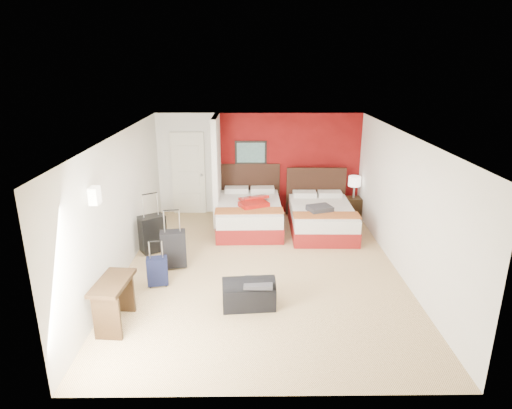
{
  "coord_description": "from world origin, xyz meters",
  "views": [
    {
      "loc": [
        -0.19,
        -7.35,
        3.7
      ],
      "look_at": [
        -0.1,
        0.8,
        1.0
      ],
      "focal_mm": 30.69,
      "sensor_mm": 36.0,
      "label": 1
    }
  ],
  "objects_px": {
    "red_suitcase_open": "(254,201)",
    "suitcase_black": "(153,235)",
    "suitcase_navy": "(158,273)",
    "bed_left": "(249,215)",
    "duffel_bag": "(249,295)",
    "suitcase_charcoal": "(174,250)",
    "desk": "(114,303)",
    "bed_right": "(321,219)",
    "table_lamp": "(354,187)",
    "nightstand": "(353,208)"
  },
  "relations": [
    {
      "from": "suitcase_navy",
      "to": "desk",
      "type": "xyz_separation_m",
      "value": [
        -0.38,
        -1.17,
        0.11
      ]
    },
    {
      "from": "table_lamp",
      "to": "bed_right",
      "type": "bearing_deg",
      "value": -134.75
    },
    {
      "from": "nightstand",
      "to": "suitcase_navy",
      "type": "height_order",
      "value": "nightstand"
    },
    {
      "from": "suitcase_charcoal",
      "to": "bed_right",
      "type": "bearing_deg",
      "value": 20.21
    },
    {
      "from": "duffel_bag",
      "to": "bed_left",
      "type": "bearing_deg",
      "value": 85.34
    },
    {
      "from": "bed_right",
      "to": "duffel_bag",
      "type": "height_order",
      "value": "bed_right"
    },
    {
      "from": "suitcase_black",
      "to": "suitcase_charcoal",
      "type": "xyz_separation_m",
      "value": [
        0.53,
        -0.69,
        -0.03
      ]
    },
    {
      "from": "bed_right",
      "to": "red_suitcase_open",
      "type": "xyz_separation_m",
      "value": [
        -1.53,
        0.15,
        0.37
      ]
    },
    {
      "from": "red_suitcase_open",
      "to": "suitcase_navy",
      "type": "relative_size",
      "value": 1.72
    },
    {
      "from": "suitcase_charcoal",
      "to": "desk",
      "type": "height_order",
      "value": "desk"
    },
    {
      "from": "bed_right",
      "to": "table_lamp",
      "type": "bearing_deg",
      "value": 46.21
    },
    {
      "from": "red_suitcase_open",
      "to": "table_lamp",
      "type": "height_order",
      "value": "table_lamp"
    },
    {
      "from": "nightstand",
      "to": "suitcase_charcoal",
      "type": "bearing_deg",
      "value": -149.78
    },
    {
      "from": "bed_left",
      "to": "nightstand",
      "type": "relative_size",
      "value": 4.01
    },
    {
      "from": "suitcase_black",
      "to": "duffel_bag",
      "type": "distance_m",
      "value": 2.86
    },
    {
      "from": "red_suitcase_open",
      "to": "suitcase_navy",
      "type": "height_order",
      "value": "red_suitcase_open"
    },
    {
      "from": "bed_left",
      "to": "desk",
      "type": "bearing_deg",
      "value": -117.31
    },
    {
      "from": "suitcase_black",
      "to": "suitcase_navy",
      "type": "xyz_separation_m",
      "value": [
        0.37,
        -1.4,
        -0.13
      ]
    },
    {
      "from": "suitcase_black",
      "to": "duffel_bag",
      "type": "relative_size",
      "value": 0.9
    },
    {
      "from": "red_suitcase_open",
      "to": "suitcase_charcoal",
      "type": "relative_size",
      "value": 1.23
    },
    {
      "from": "bed_left",
      "to": "nightstand",
      "type": "bearing_deg",
      "value": 13.92
    },
    {
      "from": "table_lamp",
      "to": "desk",
      "type": "height_order",
      "value": "table_lamp"
    },
    {
      "from": "duffel_bag",
      "to": "suitcase_navy",
      "type": "bearing_deg",
      "value": 151.32
    },
    {
      "from": "bed_right",
      "to": "suitcase_charcoal",
      "type": "height_order",
      "value": "suitcase_charcoal"
    },
    {
      "from": "suitcase_charcoal",
      "to": "desk",
      "type": "xyz_separation_m",
      "value": [
        -0.54,
        -1.88,
        0.02
      ]
    },
    {
      "from": "bed_right",
      "to": "suitcase_black",
      "type": "distance_m",
      "value": 3.72
    },
    {
      "from": "red_suitcase_open",
      "to": "suitcase_black",
      "type": "distance_m",
      "value": 2.39
    },
    {
      "from": "duffel_bag",
      "to": "desk",
      "type": "xyz_separation_m",
      "value": [
        -1.94,
        -0.48,
        0.15
      ]
    },
    {
      "from": "suitcase_charcoal",
      "to": "desk",
      "type": "distance_m",
      "value": 1.96
    },
    {
      "from": "bed_right",
      "to": "table_lamp",
      "type": "xyz_separation_m",
      "value": [
        0.91,
        0.92,
        0.48
      ]
    },
    {
      "from": "table_lamp",
      "to": "suitcase_black",
      "type": "height_order",
      "value": "table_lamp"
    },
    {
      "from": "suitcase_charcoal",
      "to": "desk",
      "type": "bearing_deg",
      "value": -116.01
    },
    {
      "from": "suitcase_charcoal",
      "to": "duffel_bag",
      "type": "bearing_deg",
      "value": -55.05
    },
    {
      "from": "bed_right",
      "to": "table_lamp",
      "type": "distance_m",
      "value": 1.38
    },
    {
      "from": "red_suitcase_open",
      "to": "duffel_bag",
      "type": "distance_m",
      "value": 3.35
    },
    {
      "from": "bed_left",
      "to": "duffel_bag",
      "type": "height_order",
      "value": "bed_left"
    },
    {
      "from": "table_lamp",
      "to": "suitcase_navy",
      "type": "xyz_separation_m",
      "value": [
        -4.1,
        -3.39,
        -0.53
      ]
    },
    {
      "from": "bed_right",
      "to": "suitcase_navy",
      "type": "xyz_separation_m",
      "value": [
        -3.19,
        -2.47,
        -0.05
      ]
    },
    {
      "from": "nightstand",
      "to": "suitcase_navy",
      "type": "bearing_deg",
      "value": -144.46
    },
    {
      "from": "bed_right",
      "to": "table_lamp",
      "type": "height_order",
      "value": "table_lamp"
    },
    {
      "from": "bed_right",
      "to": "red_suitcase_open",
      "type": "distance_m",
      "value": 1.58
    },
    {
      "from": "suitcase_black",
      "to": "table_lamp",
      "type": "bearing_deg",
      "value": -8.53
    },
    {
      "from": "nightstand",
      "to": "bed_right",
      "type": "bearing_deg",
      "value": -138.8
    },
    {
      "from": "nightstand",
      "to": "table_lamp",
      "type": "bearing_deg",
      "value": 0.0
    },
    {
      "from": "red_suitcase_open",
      "to": "desk",
      "type": "bearing_deg",
      "value": -142.88
    },
    {
      "from": "table_lamp",
      "to": "suitcase_black",
      "type": "xyz_separation_m",
      "value": [
        -4.47,
        -1.99,
        -0.41
      ]
    },
    {
      "from": "suitcase_black",
      "to": "suitcase_navy",
      "type": "distance_m",
      "value": 1.45
    },
    {
      "from": "suitcase_black",
      "to": "suitcase_charcoal",
      "type": "height_order",
      "value": "suitcase_black"
    },
    {
      "from": "table_lamp",
      "to": "suitcase_navy",
      "type": "relative_size",
      "value": 1.09
    },
    {
      "from": "red_suitcase_open",
      "to": "desk",
      "type": "distance_m",
      "value": 4.32
    }
  ]
}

